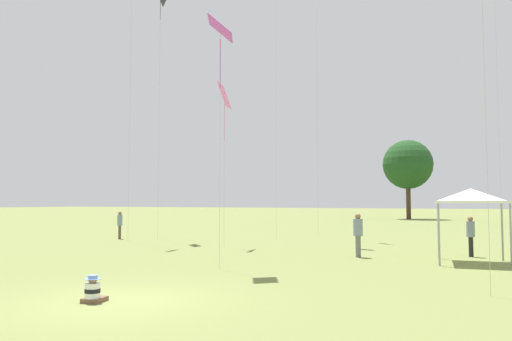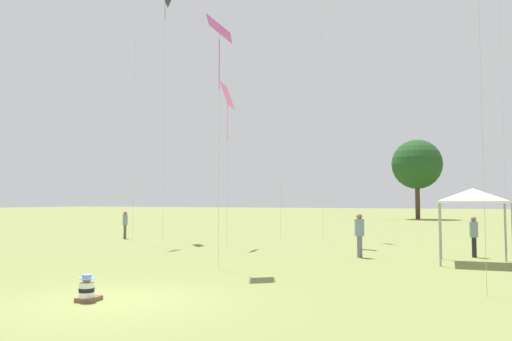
{
  "view_description": "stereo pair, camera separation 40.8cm",
  "coord_description": "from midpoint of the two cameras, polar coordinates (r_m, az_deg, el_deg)",
  "views": [
    {
      "loc": [
        7.3,
        -8.82,
        2.2
      ],
      "look_at": [
        -0.15,
        7.49,
        3.31
      ],
      "focal_mm": 35.0,
      "sensor_mm": 36.0,
      "label": 1
    },
    {
      "loc": [
        7.67,
        -8.65,
        2.2
      ],
      "look_at": [
        -0.15,
        7.49,
        3.31
      ],
      "focal_mm": 35.0,
      "sensor_mm": 36.0,
      "label": 2
    }
  ],
  "objects": [
    {
      "name": "person_standing_3",
      "position": [
        20.16,
        12.32,
        -6.81
      ],
      "size": [
        0.39,
        0.39,
        1.72
      ],
      "rotation": [
        0.0,
        0.0,
        0.04
      ],
      "color": "slate",
      "rests_on": "ground"
    },
    {
      "name": "kite_0",
      "position": [
        17.34,
        -3.51,
        15.19
      ],
      "size": [
        1.16,
        1.27,
        8.31
      ],
      "rotation": [
        0.0,
        0.0,
        1.23
      ],
      "color": "#B738C6",
      "rests_on": "ground"
    },
    {
      "name": "person_standing_4",
      "position": [
        21.61,
        24.14,
        -6.52
      ],
      "size": [
        0.44,
        0.44,
        1.6
      ],
      "rotation": [
        0.0,
        0.0,
        2.16
      ],
      "color": "black",
      "rests_on": "ground"
    },
    {
      "name": "ground_plane",
      "position": [
        11.71,
        -14.95,
        -14.25
      ],
      "size": [
        300.0,
        300.0,
        0.0
      ],
      "primitive_type": "plane",
      "color": "olive"
    },
    {
      "name": "kite_6",
      "position": [
        25.04,
        -2.8,
        8.25
      ],
      "size": [
        0.76,
        1.36,
        8.05
      ],
      "rotation": [
        0.0,
        0.0,
        1.04
      ],
      "color": "pink",
      "rests_on": "ground"
    },
    {
      "name": "seated_toddler",
      "position": [
        11.77,
        -17.77,
        -12.91
      ],
      "size": [
        0.49,
        0.57,
        0.61
      ],
      "rotation": [
        0.0,
        0.0,
        0.19
      ],
      "color": "brown",
      "rests_on": "ground"
    },
    {
      "name": "person_standing_2",
      "position": [
        30.47,
        -14.36,
        -5.73
      ],
      "size": [
        0.4,
        0.4,
        1.61
      ],
      "rotation": [
        0.0,
        0.0,
        5.73
      ],
      "color": "brown",
      "rests_on": "ground"
    },
    {
      "name": "distant_tree_0",
      "position": [
        64.8,
        18.08,
        0.66
      ],
      "size": [
        6.12,
        6.12,
        9.84
      ],
      "color": "#473323",
      "rests_on": "ground"
    },
    {
      "name": "canopy_tent",
      "position": [
        19.37,
        24.1,
        -2.71
      ],
      "size": [
        2.67,
        2.67,
        2.66
      ],
      "rotation": [
        0.0,
        0.0,
        0.09
      ],
      "color": "white",
      "rests_on": "ground"
    }
  ]
}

